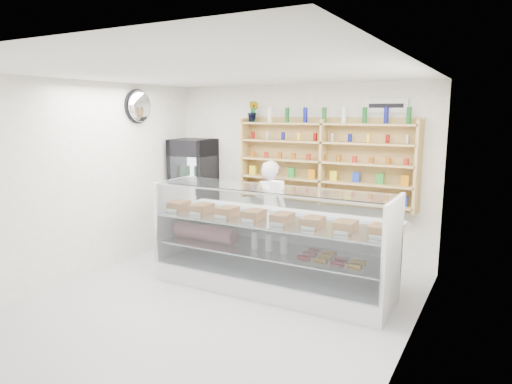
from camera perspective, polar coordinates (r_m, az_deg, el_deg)
The scene contains 8 objects.
room at distance 5.37m, azimuth -5.62°, elevation -0.39°, with size 5.00×5.00×5.00m.
display_counter at distance 6.18m, azimuth 1.90°, elevation -8.75°, with size 3.21×0.96×1.40m.
shop_worker at distance 7.16m, azimuth 1.86°, elevation -2.50°, with size 0.59×0.39×1.63m, color silver.
drinks_cooler at distance 8.21m, azimuth -7.79°, elevation -0.01°, with size 0.74×0.72×1.89m.
wall_shelving at distance 7.18m, azimuth 8.38°, elevation 3.74°, with size 2.84×0.28×1.33m.
potted_plant at distance 7.66m, azimuth -0.38°, elevation 10.02°, with size 0.19×0.15×0.34m, color #1E6626.
security_mirror at distance 7.58m, azimuth -14.32°, elevation 10.35°, with size 0.15×0.50×0.50m, color silver.
wall_sign at distance 7.00m, azimuth 15.97°, elevation 10.33°, with size 0.62×0.03×0.20m, color white.
Camera 1 is at (3.00, -4.34, 2.36)m, focal length 32.00 mm.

